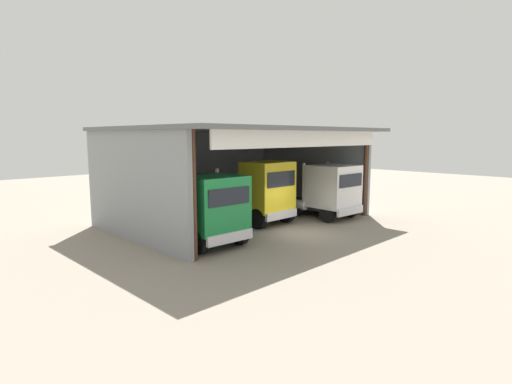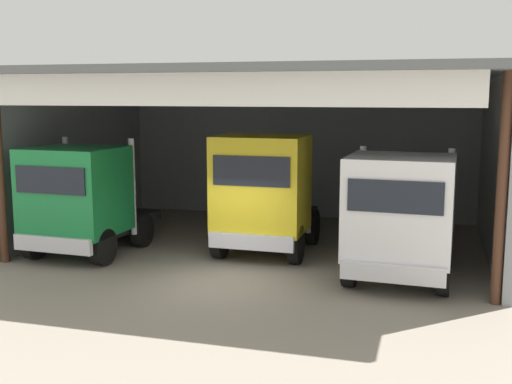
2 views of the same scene
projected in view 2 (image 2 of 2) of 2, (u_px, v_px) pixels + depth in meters
name	position (u px, v px, depth m)	size (l,w,h in m)	color
ground_plane	(221.00, 282.00, 15.99)	(80.00, 80.00, 0.00)	gray
workshop_shed	(274.00, 124.00, 20.52)	(14.30, 10.52, 5.47)	gray
truck_green_yard_outside	(81.00, 199.00, 18.36)	(2.78, 4.80, 3.45)	#197F3D
truck_yellow_left_bay	(264.00, 194.00, 18.48)	(2.73, 4.99, 3.58)	yellow
truck_white_center_bay	(400.00, 216.00, 15.80)	(2.76, 5.39, 3.37)	white
oil_drum	(357.00, 210.00, 23.41)	(0.58, 0.58, 0.89)	#194CB2
tool_cart	(355.00, 209.00, 23.30)	(0.90, 0.60, 1.00)	#1E59A5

